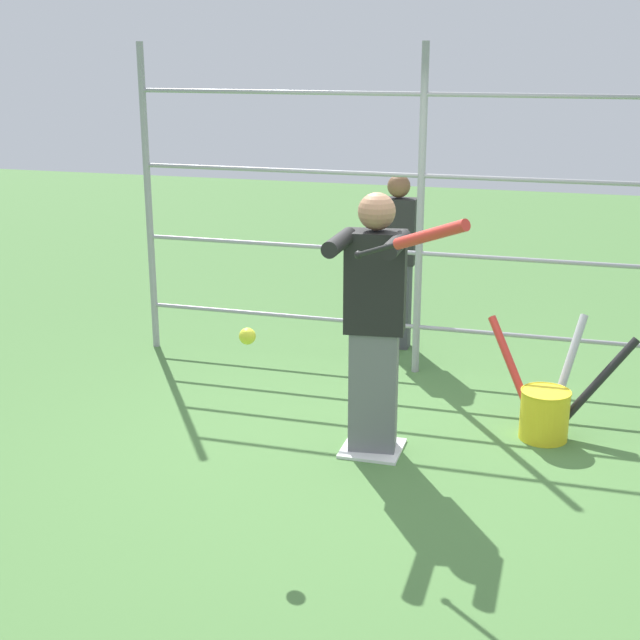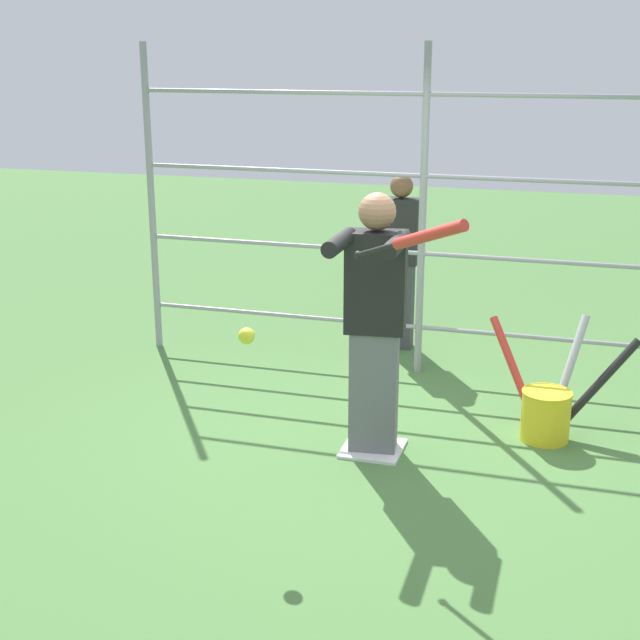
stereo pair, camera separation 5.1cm
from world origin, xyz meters
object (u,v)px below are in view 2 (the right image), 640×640
softball_in_flight (247,336)px  bat_bucket (548,408)px  bystander_behind_fence (400,259)px  baseball_bat_swinging (420,238)px  batter (375,317)px

softball_in_flight → bat_bucket: softball_in_flight is taller
bat_bucket → bystander_behind_fence: bystander_behind_fence is taller
baseball_bat_swinging → softball_in_flight: (0.93, 0.17, -0.58)m
baseball_bat_swinging → bat_bucket: bearing=-117.7°
bystander_behind_fence → batter: bearing=97.7°
softball_in_flight → bystander_behind_fence: size_ratio=0.06×
softball_in_flight → bystander_behind_fence: bearing=-94.0°
batter → bat_bucket: 1.45m
batter → bat_bucket: bearing=-152.7°
batter → bat_bucket: (-1.12, -0.58, -0.73)m
softball_in_flight → baseball_bat_swinging: bearing=-169.4°
batter → baseball_bat_swinging: baseball_bat_swinging is taller
batter → softball_in_flight: 1.07m
softball_in_flight → bat_bucket: 2.38m
softball_in_flight → bystander_behind_fence: (-0.22, -3.15, -0.25)m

